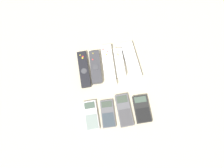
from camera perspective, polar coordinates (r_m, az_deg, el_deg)
ground_plane at (r=1.05m, az=0.30°, el=-1.88°), size 3.00×3.00×0.00m
remote_0 at (r=1.09m, az=-7.37°, el=3.85°), size 0.05×0.19×0.02m
remote_1 at (r=1.09m, az=-4.31°, el=4.45°), size 0.06×0.17×0.03m
remote_2 at (r=1.09m, az=-1.07°, el=5.01°), size 0.06×0.22×0.02m
remote_3 at (r=1.09m, az=1.92°, el=5.61°), size 0.05×0.15×0.03m
remote_4 at (r=1.11m, az=5.00°, el=6.27°), size 0.07×0.20×0.02m
calculator_0 at (r=1.02m, az=-5.48°, el=-8.15°), size 0.06×0.14×0.02m
calculator_1 at (r=1.02m, az=-1.12°, el=-7.74°), size 0.07×0.13×0.01m
calculator_2 at (r=1.02m, az=3.19°, el=-6.83°), size 0.06×0.15×0.01m
calculator_3 at (r=1.03m, az=7.82°, el=-6.46°), size 0.07×0.13×0.02m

